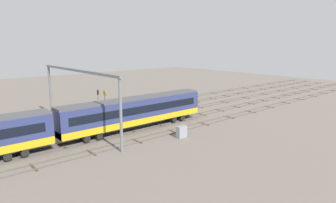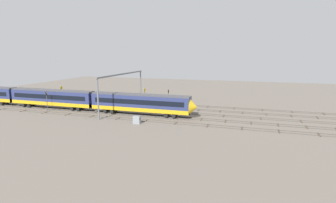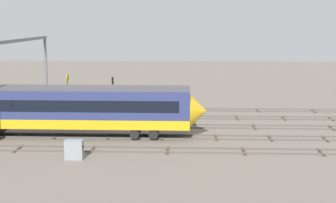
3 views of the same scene
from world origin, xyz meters
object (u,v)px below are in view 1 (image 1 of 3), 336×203
at_px(relay_cabinet, 182,132).
at_px(speed_sign_near_foreground, 105,101).
at_px(signal_light_trackside_departure, 98,97).
at_px(overhead_gantry, 78,83).

bearing_deg(relay_cabinet, speed_sign_near_foreground, 105.89).
xyz_separation_m(signal_light_trackside_departure, relay_cabinet, (0.44, -23.16, -1.83)).
distance_m(speed_sign_near_foreground, signal_light_trackside_departure, 9.84).
relative_size(overhead_gantry, speed_sign_near_foreground, 4.33).
xyz_separation_m(overhead_gantry, relay_cabinet, (9.30, -12.21, -6.36)).
height_order(overhead_gantry, relay_cabinet, overhead_gantry).
relative_size(overhead_gantry, signal_light_trackside_departure, 5.92).
bearing_deg(signal_light_trackside_departure, speed_sign_near_foreground, -111.28).
bearing_deg(overhead_gantry, relay_cabinet, -52.71).
bearing_deg(overhead_gantry, speed_sign_near_foreground, 18.92).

